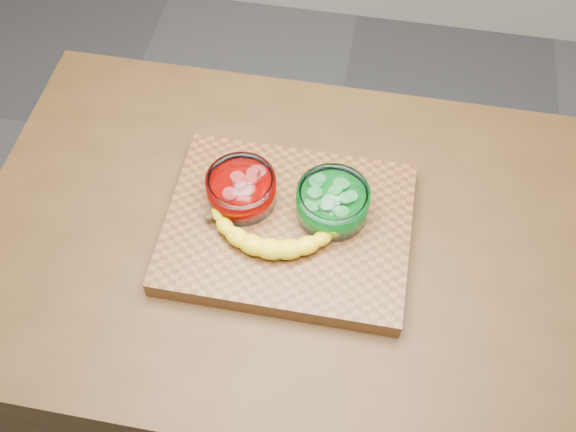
# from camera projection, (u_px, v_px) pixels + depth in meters

# --- Properties ---
(ground) EXTENTS (3.50, 3.50, 0.00)m
(ground) POSITION_uv_depth(u_px,v_px,m) (288.00, 387.00, 1.97)
(ground) COLOR #4F5054
(ground) RESTS_ON ground
(counter) EXTENTS (1.20, 0.80, 0.90)m
(counter) POSITION_uv_depth(u_px,v_px,m) (288.00, 328.00, 1.59)
(counter) COLOR #492E15
(counter) RESTS_ON ground
(cutting_board) EXTENTS (0.45, 0.35, 0.04)m
(cutting_board) POSITION_uv_depth(u_px,v_px,m) (288.00, 228.00, 1.20)
(cutting_board) COLOR brown
(cutting_board) RESTS_ON counter
(bowl_red) EXTENTS (0.13, 0.13, 0.06)m
(bowl_red) POSITION_uv_depth(u_px,v_px,m) (241.00, 189.00, 1.19)
(bowl_red) COLOR white
(bowl_red) RESTS_ON cutting_board
(bowl_green) EXTENTS (0.13, 0.13, 0.06)m
(bowl_green) POSITION_uv_depth(u_px,v_px,m) (333.00, 202.00, 1.17)
(bowl_green) COLOR white
(bowl_green) RESTS_ON cutting_board
(banana) EXTENTS (0.28, 0.13, 0.04)m
(banana) POSITION_uv_depth(u_px,v_px,m) (273.00, 234.00, 1.15)
(banana) COLOR yellow
(banana) RESTS_ON cutting_board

